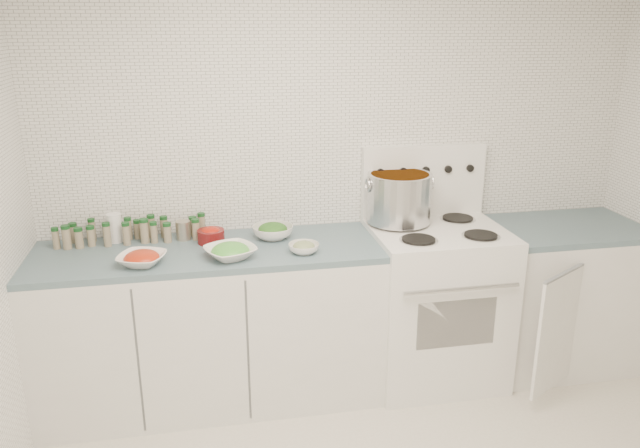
% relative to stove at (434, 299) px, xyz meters
% --- Properties ---
extents(room_walls, '(3.54, 3.04, 2.52)m').
position_rel_stove_xyz_m(room_walls, '(-0.48, -1.19, 1.06)').
color(room_walls, white).
rests_on(room_walls, ground).
extents(counter_left, '(1.85, 0.62, 0.90)m').
position_rel_stove_xyz_m(counter_left, '(-1.30, 0.00, -0.05)').
color(counter_left, white).
rests_on(counter_left, ground).
extents(stove, '(0.76, 0.70, 1.36)m').
position_rel_stove_xyz_m(stove, '(0.00, 0.00, 0.00)').
color(stove, white).
rests_on(stove, ground).
extents(counter_right, '(0.89, 0.83, 0.90)m').
position_rel_stove_xyz_m(counter_right, '(0.82, 0.00, -0.05)').
color(counter_right, white).
rests_on(counter_right, ground).
extents(stock_pot, '(0.39, 0.37, 0.28)m').
position_rel_stove_xyz_m(stock_pot, '(-0.19, 0.15, 0.60)').
color(stock_pot, silver).
rests_on(stock_pot, stove).
extents(bowl_tomato, '(0.29, 0.29, 0.08)m').
position_rel_stove_xyz_m(bowl_tomato, '(-1.63, -0.16, 0.44)').
color(bowl_tomato, white).
rests_on(bowl_tomato, counter_left).
extents(bowl_snowpea, '(0.33, 0.33, 0.08)m').
position_rel_stove_xyz_m(bowl_snowpea, '(-1.19, -0.15, 0.44)').
color(bowl_snowpea, white).
rests_on(bowl_snowpea, counter_left).
extents(bowl_broccoli, '(0.25, 0.25, 0.09)m').
position_rel_stove_xyz_m(bowl_broccoli, '(-0.94, 0.12, 0.45)').
color(bowl_broccoli, white).
rests_on(bowl_broccoli, counter_left).
extents(bowl_zucchini, '(0.20, 0.20, 0.06)m').
position_rel_stove_xyz_m(bowl_zucchini, '(-0.81, -0.15, 0.43)').
color(bowl_zucchini, white).
rests_on(bowl_zucchini, counter_left).
extents(bowl_pepper, '(0.15, 0.15, 0.09)m').
position_rel_stove_xyz_m(bowl_pepper, '(-1.28, 0.11, 0.45)').
color(bowl_pepper, '#5E1011').
rests_on(bowl_pepper, counter_left).
extents(salt_canister, '(0.10, 0.10, 0.16)m').
position_rel_stove_xyz_m(salt_canister, '(-1.80, 0.22, 0.48)').
color(salt_canister, white).
rests_on(salt_canister, counter_left).
extents(tin_can, '(0.09, 0.09, 0.11)m').
position_rel_stove_xyz_m(tin_can, '(-1.43, 0.19, 0.46)').
color(tin_can, '#9F9786').
rests_on(tin_can, counter_left).
extents(spice_cluster, '(0.81, 0.15, 0.14)m').
position_rel_stove_xyz_m(spice_cluster, '(-1.71, 0.20, 0.47)').
color(spice_cluster, gray).
rests_on(spice_cluster, counter_left).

